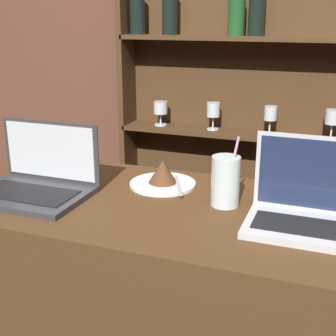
# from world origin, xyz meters

# --- Properties ---
(back_wall) EXTENTS (7.00, 0.06, 2.70)m
(back_wall) POSITION_xyz_m (0.00, 1.45, 1.35)
(back_wall) COLOR brown
(back_wall) RESTS_ON ground_plane
(back_shelf) EXTENTS (1.51, 0.18, 1.80)m
(back_shelf) POSITION_xyz_m (-0.01, 1.37, 0.96)
(back_shelf) COLOR #472D19
(back_shelf) RESTS_ON ground_plane
(laptop_near) EXTENTS (0.34, 0.25, 0.21)m
(laptop_near) POSITION_xyz_m (-0.53, 0.24, 1.06)
(laptop_near) COLOR #333338
(laptop_near) RESTS_ON bar_counter
(laptop_far) EXTENTS (0.29, 0.21, 0.23)m
(laptop_far) POSITION_xyz_m (0.26, 0.29, 1.07)
(laptop_far) COLOR silver
(laptop_far) RESTS_ON bar_counter
(cake_plate) EXTENTS (0.21, 0.21, 0.09)m
(cake_plate) POSITION_xyz_m (-0.20, 0.45, 1.05)
(cake_plate) COLOR white
(cake_plate) RESTS_ON bar_counter
(water_glass) EXTENTS (0.08, 0.08, 0.21)m
(water_glass) POSITION_xyz_m (0.03, 0.36, 1.09)
(water_glass) COLOR silver
(water_glass) RESTS_ON bar_counter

